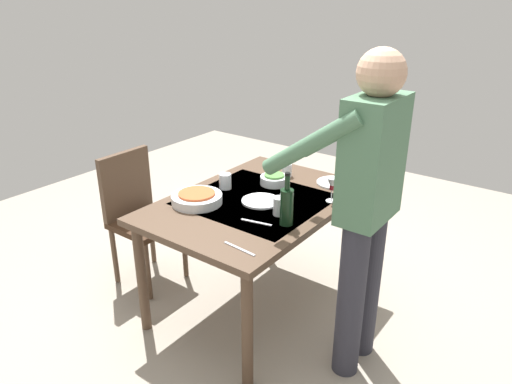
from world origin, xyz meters
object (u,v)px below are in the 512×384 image
serving_bowl_pasta (197,198)px  side_bowl_salad (274,179)px  chair_near (138,209)px  dinner_plate_near (261,201)px  water_cup_near_right (225,181)px  wine_glass_left (332,185)px  dinner_plate_far (334,183)px  dining_table (256,212)px  person_server (365,201)px  water_cup_far_left (280,206)px  water_cup_near_left (287,170)px  wine_bottle (287,205)px

serving_bowl_pasta → side_bowl_salad: bearing=159.4°
chair_near → serving_bowl_pasta: size_ratio=3.03×
side_bowl_salad → dinner_plate_near: bearing=19.1°
chair_near → water_cup_near_right: bearing=113.1°
wine_glass_left → dinner_plate_far: (-0.26, -0.12, -0.10)m
chair_near → water_cup_near_right: (-0.25, 0.58, 0.27)m
serving_bowl_pasta → side_bowl_salad: 0.55m
dining_table → person_server: bearing=83.4°
person_server → water_cup_near_right: 1.01m
dining_table → dinner_plate_near: bearing=77.7°
side_bowl_salad → dinner_plate_far: size_ratio=0.78×
dining_table → side_bowl_salad: 0.30m
side_bowl_salad → dinner_plate_far: (-0.24, 0.31, -0.03)m
water_cup_far_left → side_bowl_salad: 0.45m
serving_bowl_pasta → side_bowl_salad: same height
water_cup_near_left → water_cup_far_left: 0.61m
chair_near → water_cup_near_left: (-0.66, 0.77, 0.26)m
water_cup_far_left → dinner_plate_far: water_cup_far_left is taller
dinner_plate_far → water_cup_far_left: bearing=-2.7°
dinner_plate_near → serving_bowl_pasta: bearing=-50.6°
dinner_plate_far → wine_glass_left: bearing=24.3°
person_server → dinner_plate_far: person_server is taller
side_bowl_salad → dinner_plate_near: size_ratio=0.78×
water_cup_far_left → dining_table: bearing=-110.6°
serving_bowl_pasta → dinner_plate_far: serving_bowl_pasta is taller
dining_table → dinner_plate_far: bearing=153.4°
chair_near → serving_bowl_pasta: (0.03, 0.59, 0.25)m
wine_glass_left → dinner_plate_near: bearing=-52.6°
water_cup_near_right → dining_table: bearing=84.2°
chair_near → side_bowl_salad: chair_near is taller
dinner_plate_far → wine_bottle: bearing=5.7°
wine_glass_left → side_bowl_salad: 0.44m
dining_table → wine_bottle: 0.41m
dining_table → wine_bottle: size_ratio=4.51×
person_server → wine_bottle: bearing=-78.8°
wine_glass_left → dinner_plate_far: wine_glass_left is taller
chair_near → side_bowl_salad: 0.96m
chair_near → water_cup_far_left: (-0.13, 1.07, 0.27)m
person_server → side_bowl_salad: size_ratio=9.38×
dinner_plate_near → wine_bottle: bearing=61.5°
dining_table → water_cup_near_right: water_cup_near_right is taller
water_cup_far_left → water_cup_near_right: bearing=-102.9°
chair_near → water_cup_near_left: size_ratio=10.44×
wine_bottle → side_bowl_salad: size_ratio=1.64×
chair_near → dinner_plate_far: bearing=123.6°
water_cup_near_left → side_bowl_salad: size_ratio=0.48×
wine_glass_left → water_cup_far_left: size_ratio=1.45×
serving_bowl_pasta → wine_glass_left: bearing=128.4°
water_cup_far_left → serving_bowl_pasta: size_ratio=0.35×
wine_bottle → water_cup_near_right: size_ratio=3.05×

